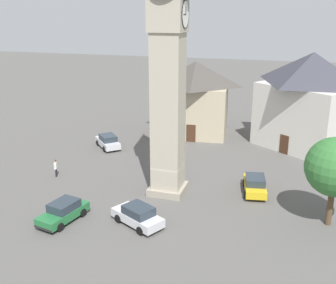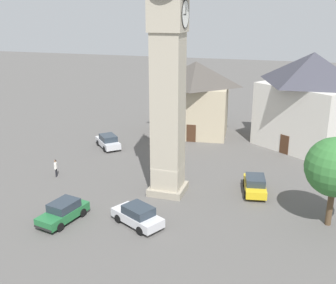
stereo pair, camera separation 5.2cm
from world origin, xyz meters
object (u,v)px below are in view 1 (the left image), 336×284
Objects in this scene: building_terrace_right at (195,98)px; road_sign at (176,142)px; tree at (335,167)px; car_red_corner at (108,141)px; pedestrian at (56,167)px; car_white_side at (138,215)px; building_shop_left at (309,100)px; clock_tower at (168,28)px; car_blue_kerb at (63,212)px; car_silver_kerb at (255,184)px.

building_terrace_right is 3.25× the size of road_sign.
tree is 2.37× the size of road_sign.
car_red_corner is 12.17m from building_terrace_right.
pedestrian is at bearing -50.64° from road_sign.
building_terrace_right reaches higher than road_sign.
building_terrace_right is (-17.29, 9.20, 3.63)m from pedestrian.
car_white_side is 25.69m from building_shop_left.
clock_tower is 16.80m from pedestrian.
road_sign is at bearing 163.91° from car_blue_kerb.
road_sign is at bearing 1.57° from building_terrace_right.
road_sign is (1.36, 8.40, 1.14)m from car_red_corner.
building_shop_left is (-18.12, -1.46, 0.96)m from tree.
car_blue_kerb is 0.34× the size of building_shop_left.
tree is at bearing 64.09° from car_red_corner.
car_red_corner is (-9.24, -10.01, -12.88)m from clock_tower.
tree is at bearing 4.59° from building_shop_left.
clock_tower reaches higher than building_terrace_right.
building_terrace_right is (-1.16, -13.27, -0.81)m from building_shop_left.
tree is 24.26m from building_terrace_right.
clock_tower is at bearing 140.21° from car_blue_kerb.
pedestrian is at bearing -54.33° from building_shop_left.
car_red_corner is 23.01m from building_shop_left.
road_sign is (-9.75, -14.47, -2.60)m from tree.
clock_tower is 19.69m from building_terrace_right.
car_white_side is at bearing -43.18° from car_silver_kerb.
road_sign is (-13.93, -1.16, 1.14)m from car_white_side.
car_blue_kerb is 5.59m from car_white_side.
tree is 0.51× the size of building_shop_left.
car_red_corner is 0.62× the size of tree.
building_shop_left reaches higher than car_white_side.
car_blue_kerb is 15.98m from car_silver_kerb.
car_white_side is at bearing -72.53° from tree.
tree reaches higher than car_red_corner.
tree is at bearing 105.64° from car_blue_kerb.
clock_tower is 14.23m from road_sign.
car_silver_kerb is 1.05× the size of car_red_corner.
car_silver_kerb is 18.33m from pedestrian.
building_terrace_right reaches higher than car_white_side.
car_silver_kerb is at bearing -16.65° from building_shop_left.
tree reaches higher than pedestrian.
car_silver_kerb is 0.34× the size of building_shop_left.
building_shop_left is at bearing 122.75° from road_sign.
road_sign reaches higher than car_red_corner.
clock_tower is 2.56× the size of building_terrace_right.
clock_tower is at bearing -98.24° from tree.
car_silver_kerb is (-2.05, 7.16, -12.88)m from clock_tower.
road_sign is (-7.76, 9.46, 0.89)m from pedestrian.
clock_tower is at bearing 11.52° from road_sign.
pedestrian reaches higher than car_red_corner.
car_white_side is at bearing 101.06° from car_blue_kerb.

